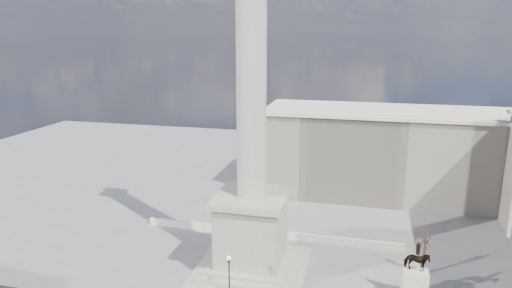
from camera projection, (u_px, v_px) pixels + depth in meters
name	position (u px, v px, depth m)	size (l,w,h in m)	color
nelsons_column	(252.00, 179.00, 56.83)	(14.00, 14.00, 49.85)	#A9A48D
balustrade_wall	(270.00, 234.00, 70.18)	(40.00, 0.60, 1.10)	beige
building_northeast	(400.00, 153.00, 86.27)	(51.00, 17.00, 16.60)	#B1A791
victorian_lamp	(229.00, 276.00, 52.31)	(0.52, 0.52, 6.04)	black
equestrian_statue	(415.00, 281.00, 53.05)	(3.54, 2.65, 7.48)	beige
bare_tree_mid	(426.00, 239.00, 58.29)	(1.67, 1.67, 6.34)	#332319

